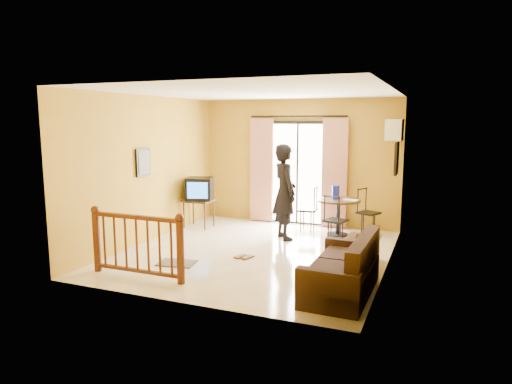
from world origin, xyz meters
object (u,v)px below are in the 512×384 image
at_px(coffee_table, 361,248).
at_px(standing_person, 285,192).
at_px(dining_table, 338,207).
at_px(television, 200,189).
at_px(sofa, 345,272).

bearing_deg(coffee_table, standing_person, 146.60).
bearing_deg(dining_table, television, -171.22).
relative_size(dining_table, sofa, 0.53).
distance_m(television, coffee_table, 3.99).
bearing_deg(coffee_table, dining_table, 113.27).
height_order(television, sofa, television).
bearing_deg(coffee_table, sofa, -89.89).
bearing_deg(television, coffee_table, -38.32).
bearing_deg(standing_person, dining_table, -94.64).
bearing_deg(standing_person, sofa, 173.58).
bearing_deg(television, dining_table, -9.79).
bearing_deg(coffee_table, television, 160.25).
relative_size(dining_table, coffee_table, 0.95).
distance_m(dining_table, standing_person, 1.20).
bearing_deg(sofa, dining_table, 104.87).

